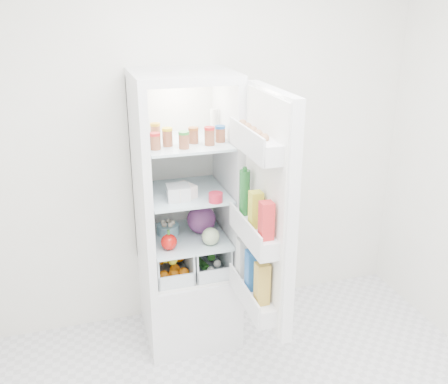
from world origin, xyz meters
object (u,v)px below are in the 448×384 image
object	(u,v)px
fridge_door	(264,216)
mushroom_bowl	(168,229)
red_cabbage	(201,219)
refrigerator	(186,243)

from	to	relation	value
fridge_door	mushroom_bowl	bearing A→B (deg)	32.56
mushroom_bowl	red_cabbage	bearing A→B (deg)	-11.09
mushroom_bowl	fridge_door	distance (m)	0.83
refrigerator	fridge_door	xyz separation A→B (m)	(0.30, -0.64, 0.43)
red_cabbage	mushroom_bowl	distance (m)	0.23
red_cabbage	fridge_door	world-z (taller)	fridge_door
refrigerator	fridge_door	world-z (taller)	refrigerator
mushroom_bowl	refrigerator	bearing A→B (deg)	-4.16
mushroom_bowl	fridge_door	size ratio (longest dim) A/B	0.11
refrigerator	fridge_door	size ratio (longest dim) A/B	1.38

